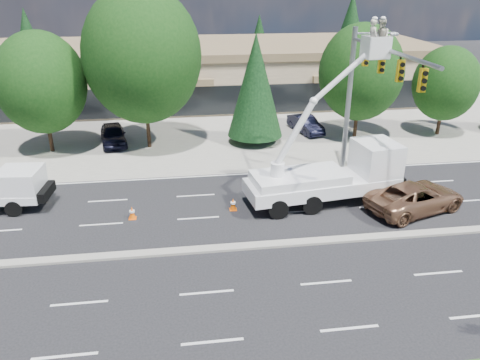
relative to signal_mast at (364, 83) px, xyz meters
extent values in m
plane|color=black|center=(-10.03, -7.04, -6.06)|extent=(140.00, 140.00, 0.00)
cube|color=gray|center=(-10.03, 12.96, -6.05)|extent=(140.00, 22.00, 0.01)
cube|color=gray|center=(-10.03, -7.04, -6.00)|extent=(120.00, 0.55, 0.12)
cube|color=#9E896C|center=(-10.03, 22.96, -3.56)|extent=(50.00, 15.00, 5.00)
cube|color=brown|center=(-10.03, 22.96, -0.91)|extent=(50.40, 15.40, 0.70)
cube|color=black|center=(-10.03, 15.41, -4.56)|extent=(48.00, 0.12, 2.60)
cylinder|color=#332114|center=(-20.03, 7.96, -4.67)|extent=(0.28, 0.28, 2.77)
ellipsoid|color=black|center=(-20.03, 7.96, -1.06)|extent=(6.15, 6.15, 7.08)
cylinder|color=#332114|center=(-13.03, 7.96, -4.21)|extent=(0.28, 0.28, 3.70)
ellipsoid|color=black|center=(-13.03, 7.96, 0.63)|extent=(8.23, 8.23, 9.46)
cylinder|color=#332114|center=(-5.03, 7.96, -5.66)|extent=(0.26, 0.26, 0.80)
cone|color=black|center=(-5.03, 7.96, -1.67)|extent=(4.14, 4.14, 7.57)
cylinder|color=#332114|center=(2.97, 7.96, -4.64)|extent=(0.28, 0.28, 2.84)
ellipsoid|color=black|center=(2.97, 7.96, -0.93)|extent=(6.31, 6.31, 7.25)
cylinder|color=#332114|center=(9.97, 7.96, -4.93)|extent=(0.28, 0.28, 2.26)
ellipsoid|color=black|center=(9.97, 7.96, -1.97)|extent=(5.02, 5.02, 5.78)
cylinder|color=#332114|center=(-28.03, 34.96, -5.66)|extent=(0.26, 0.26, 0.80)
cone|color=black|center=(-28.03, 34.96, -1.53)|extent=(4.28, 4.28, 7.82)
cylinder|color=#332114|center=(-14.03, 34.96, -5.66)|extent=(0.26, 0.26, 0.80)
cone|color=black|center=(-14.03, 34.96, -0.22)|extent=(5.52, 5.52, 10.08)
cylinder|color=#332114|center=(-0.03, 34.96, -5.66)|extent=(0.26, 0.26, 0.80)
cone|color=black|center=(-0.03, 34.96, -2.09)|extent=(3.75, 3.75, 6.85)
cylinder|color=#332114|center=(11.97, 34.96, -5.66)|extent=(0.26, 0.26, 0.80)
cone|color=black|center=(11.97, 34.96, -0.72)|extent=(5.04, 5.04, 9.21)
cylinder|color=gray|center=(-0.03, 2.16, -1.56)|extent=(0.32, 0.32, 9.00)
cylinder|color=gray|center=(-0.03, -2.84, 2.24)|extent=(0.20, 10.00, 0.20)
cylinder|color=gray|center=(1.27, 2.16, 2.54)|extent=(2.60, 0.12, 0.12)
cube|color=gold|center=(-0.03, 0.16, 1.49)|extent=(0.32, 0.22, 1.05)
cube|color=gold|center=(-0.03, -2.04, 1.49)|extent=(0.32, 0.22, 1.05)
cube|color=gold|center=(-0.03, -4.24, 1.49)|extent=(0.32, 0.22, 1.05)
cube|color=gold|center=(-0.03, -6.44, 1.49)|extent=(0.32, 0.22, 1.05)
cube|color=white|center=(-19.43, -1.27, -4.53)|extent=(2.33, 2.29, 1.47)
cube|color=black|center=(-18.79, -1.33, -4.34)|extent=(0.24, 1.86, 0.98)
cube|color=white|center=(-3.03, -2.84, -4.98)|extent=(8.84, 3.70, 0.75)
cube|color=white|center=(0.16, -2.41, -3.86)|extent=(2.46, 2.78, 2.14)
cube|color=black|center=(0.95, -2.30, -3.70)|extent=(0.37, 2.13, 1.29)
cube|color=white|center=(-4.41, -3.03, -4.40)|extent=(5.43, 3.13, 0.54)
cylinder|color=white|center=(-5.68, -3.20, -3.81)|extent=(0.75, 0.75, 0.86)
cube|color=white|center=(-0.66, -2.52, 2.41)|extent=(1.30, 1.11, 1.16)
imported|color=beige|center=(-0.89, -2.55, 2.84)|extent=(0.53, 0.73, 1.85)
imported|color=beige|center=(-0.42, -2.49, 2.84)|extent=(0.81, 0.98, 1.85)
ellipsoid|color=white|center=(-0.89, -2.55, 3.78)|extent=(0.28, 0.28, 0.19)
ellipsoid|color=white|center=(-0.42, -2.49, 3.78)|extent=(0.28, 0.28, 0.19)
cube|color=#FF6008|center=(-13.47, -3.40, -6.04)|extent=(0.40, 0.40, 0.03)
cone|color=#FF6008|center=(-13.47, -3.40, -5.71)|extent=(0.36, 0.36, 0.70)
cylinder|color=white|center=(-13.47, -3.40, -5.64)|extent=(0.29, 0.29, 0.10)
cube|color=#FF6008|center=(-8.08, -3.11, -6.04)|extent=(0.40, 0.40, 0.03)
cone|color=#FF6008|center=(-8.08, -3.11, -5.71)|extent=(0.36, 0.36, 0.70)
cylinder|color=white|center=(-8.08, -3.11, -5.64)|extent=(0.29, 0.29, 0.10)
cube|color=#FF6008|center=(-3.40, -2.92, -6.04)|extent=(0.40, 0.40, 0.03)
cone|color=#FF6008|center=(-3.40, -2.92, -5.71)|extent=(0.36, 0.36, 0.70)
cylinder|color=white|center=(-3.40, -2.92, -5.64)|extent=(0.29, 0.29, 0.10)
imported|color=#8A5F43|center=(1.72, -4.48, -5.27)|extent=(6.17, 4.25, 1.57)
imported|color=black|center=(-15.74, 8.96, -5.30)|extent=(2.53, 4.70, 1.52)
imported|color=black|center=(-0.51, 9.89, -5.38)|extent=(2.37, 4.31, 1.35)
camera|label=1|loc=(-10.79, -25.78, 5.72)|focal=35.00mm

